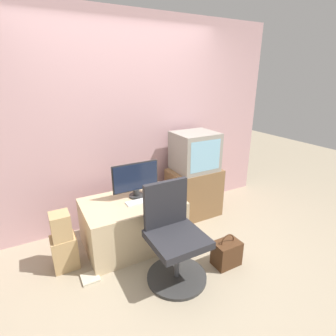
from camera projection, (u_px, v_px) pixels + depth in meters
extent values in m
plane|color=tan|center=(178.00, 274.00, 2.63)|extent=(12.00, 12.00, 0.00)
cube|color=#CC9EA3|center=(125.00, 124.00, 3.29)|extent=(4.40, 0.05, 2.60)
cube|color=#CCB289|center=(133.00, 222.00, 3.03)|extent=(1.08, 0.72, 0.55)
cube|color=olive|center=(194.00, 192.00, 3.66)|extent=(0.69, 0.46, 0.67)
cylinder|color=#2D2D2D|center=(137.00, 196.00, 3.05)|extent=(0.18, 0.18, 0.02)
cylinder|color=#2D2D2D|center=(136.00, 192.00, 3.03)|extent=(0.08, 0.08, 0.07)
cube|color=#2D2D2D|center=(136.00, 177.00, 2.97)|extent=(0.55, 0.01, 0.33)
cube|color=#19233D|center=(136.00, 177.00, 2.97)|extent=(0.52, 0.02, 0.30)
cube|color=white|center=(141.00, 201.00, 2.92)|extent=(0.33, 0.11, 0.01)
ellipsoid|color=#4C4C51|center=(159.00, 197.00, 3.02)|extent=(0.06, 0.04, 0.03)
cube|color=gray|center=(195.00, 151.00, 3.48)|extent=(0.54, 0.49, 0.51)
cube|color=#8CC6E5|center=(205.00, 156.00, 3.28)|extent=(0.45, 0.01, 0.40)
cylinder|color=#333333|center=(177.00, 277.00, 2.58)|extent=(0.58, 0.58, 0.03)
cylinder|color=#4C4C51|center=(177.00, 259.00, 2.51)|extent=(0.05, 0.05, 0.39)
cube|color=#28282D|center=(177.00, 239.00, 2.43)|extent=(0.50, 0.50, 0.07)
cube|color=#28282D|center=(166.00, 203.00, 2.53)|extent=(0.45, 0.05, 0.46)
cube|color=tan|center=(65.00, 252.00, 2.68)|extent=(0.24, 0.22, 0.35)
cube|color=tan|center=(61.00, 226.00, 2.58)|extent=(0.19, 0.20, 0.27)
cube|color=#4C2D19|center=(227.00, 253.00, 2.73)|extent=(0.28, 0.19, 0.27)
torus|color=#4C2D19|center=(228.00, 241.00, 2.68)|extent=(0.16, 0.01, 0.16)
cube|color=beige|center=(90.00, 278.00, 2.56)|extent=(0.17, 0.16, 0.02)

